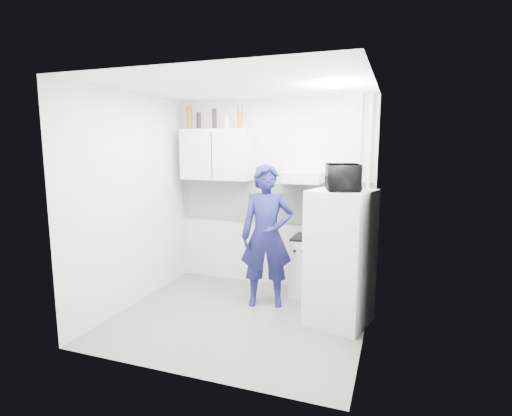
% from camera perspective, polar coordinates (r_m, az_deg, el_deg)
% --- Properties ---
extents(floor, '(2.80, 2.80, 0.00)m').
position_cam_1_polar(floor, '(4.80, -2.46, -15.39)').
color(floor, slate).
rests_on(floor, ground).
extents(ceiling, '(2.80, 2.80, 0.00)m').
position_cam_1_polar(ceiling, '(4.41, -2.70, 17.06)').
color(ceiling, white).
rests_on(ceiling, wall_back).
extents(wall_back, '(2.80, 0.00, 2.80)m').
position_cam_1_polar(wall_back, '(5.59, 2.28, 1.99)').
color(wall_back, silver).
rests_on(wall_back, floor).
extents(wall_left, '(0.00, 2.60, 2.60)m').
position_cam_1_polar(wall_left, '(5.11, -17.26, 0.94)').
color(wall_left, silver).
rests_on(wall_left, floor).
extents(wall_right, '(0.00, 2.60, 2.60)m').
position_cam_1_polar(wall_right, '(4.11, 15.81, -0.88)').
color(wall_right, silver).
rests_on(wall_right, floor).
extents(person, '(0.73, 0.58, 1.75)m').
position_cam_1_polar(person, '(4.90, 1.55, -4.02)').
color(person, '#141443').
rests_on(person, floor).
extents(stove, '(0.48, 0.48, 0.76)m').
position_cam_1_polar(stove, '(5.39, 7.72, -8.33)').
color(stove, silver).
rests_on(stove, floor).
extents(fridge, '(0.76, 0.76, 1.50)m').
position_cam_1_polar(fridge, '(4.52, 11.94, -6.97)').
color(fridge, silver).
rests_on(fridge, floor).
extents(stove_top, '(0.46, 0.46, 0.03)m').
position_cam_1_polar(stove_top, '(5.29, 7.81, -4.23)').
color(stove_top, black).
rests_on(stove_top, stove).
extents(saucepan, '(0.18, 0.18, 0.10)m').
position_cam_1_polar(saucepan, '(5.26, 8.72, -3.62)').
color(saucepan, silver).
rests_on(saucepan, stove_top).
extents(microwave, '(0.57, 0.46, 0.28)m').
position_cam_1_polar(microwave, '(4.37, 12.32, 4.34)').
color(microwave, black).
rests_on(microwave, fridge).
extents(bottle_a, '(0.07, 0.07, 0.32)m').
position_cam_1_polar(bottle_a, '(5.86, -9.52, 12.58)').
color(bottle_a, brown).
rests_on(bottle_a, upper_cabinet).
extents(bottle_b, '(0.06, 0.06, 0.23)m').
position_cam_1_polar(bottle_b, '(5.79, -8.19, 12.24)').
color(bottle_b, black).
rests_on(bottle_b, upper_cabinet).
extents(bottle_d, '(0.06, 0.06, 0.28)m').
position_cam_1_polar(bottle_d, '(5.68, -5.96, 12.57)').
color(bottle_d, black).
rests_on(bottle_d, upper_cabinet).
extents(canister_a, '(0.07, 0.07, 0.17)m').
position_cam_1_polar(canister_a, '(5.60, -4.15, 12.10)').
color(canister_a, '#B2B7BC').
rests_on(canister_a, upper_cabinet).
extents(bottle_e, '(0.08, 0.08, 0.30)m').
position_cam_1_polar(bottle_e, '(5.53, -2.31, 12.83)').
color(bottle_e, brown).
rests_on(bottle_e, upper_cabinet).
extents(upper_cabinet, '(1.00, 0.35, 0.70)m').
position_cam_1_polar(upper_cabinet, '(5.66, -5.56, 7.63)').
color(upper_cabinet, silver).
rests_on(upper_cabinet, wall_back).
extents(range_hood, '(0.60, 0.50, 0.14)m').
position_cam_1_polar(range_hood, '(5.20, 6.22, 4.42)').
color(range_hood, silver).
rests_on(range_hood, wall_back).
extents(backsplash, '(2.74, 0.03, 0.60)m').
position_cam_1_polar(backsplash, '(5.59, 2.23, 0.96)').
color(backsplash, white).
rests_on(backsplash, wall_back).
extents(pipe_a, '(0.05, 0.05, 2.60)m').
position_cam_1_polar(pipe_a, '(5.27, 15.63, 1.24)').
color(pipe_a, silver).
rests_on(pipe_a, floor).
extents(pipe_b, '(0.04, 0.04, 2.60)m').
position_cam_1_polar(pipe_b, '(5.28, 14.33, 1.31)').
color(pipe_b, silver).
rests_on(pipe_b, floor).
extents(ceiling_spot_fixture, '(0.10, 0.10, 0.02)m').
position_cam_1_polar(ceiling_spot_fixture, '(4.33, 11.25, 16.65)').
color(ceiling_spot_fixture, white).
rests_on(ceiling_spot_fixture, ceiling).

